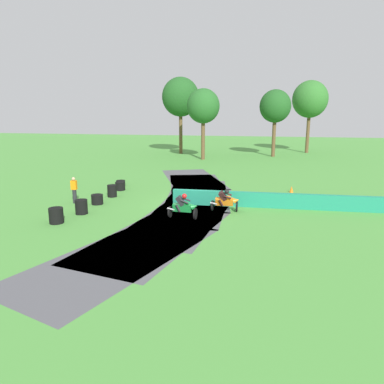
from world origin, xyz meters
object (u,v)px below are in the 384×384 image
Objects in this scene: tire_stack_near at (56,215)px; tire_stack_extra_b at (121,183)px; motorcycle_chase_orange at (226,201)px; tire_stack_mid_b at (97,199)px; motorcycle_lead_green at (184,207)px; tire_stack_mid_a at (81,207)px; track_marshal at (74,190)px; traffic_cone at (291,189)px; tire_stack_far at (112,191)px; tire_stack_extra_a at (120,186)px.

tire_stack_extra_b is at bearing 91.85° from tire_stack_near.
motorcycle_chase_orange is 2.10× the size of tire_stack_near.
motorcycle_lead_green is at bearing -19.01° from tire_stack_mid_b.
tire_stack_mid_a is 2.67m from track_marshal.
motorcycle_chase_orange is at bearing -124.98° from traffic_cone.
motorcycle_chase_orange is at bearing 24.55° from tire_stack_near.
tire_stack_mid_b is at bearing -93.84° from tire_stack_far.
tire_stack_mid_a is at bearing -165.99° from motorcycle_chase_orange.
tire_stack_mid_b is at bearing 160.99° from motorcycle_lead_green.
tire_stack_far is at bearing 51.30° from track_marshal.
track_marshal is at bearing -108.68° from tire_stack_extra_a.
tire_stack_extra_b is 1.54× the size of traffic_cone.
traffic_cone is at bearing -0.13° from tire_stack_extra_b.
tire_stack_extra_b is (-0.31, 9.60, -0.20)m from tire_stack_near.
tire_stack_mid_b reaches higher than tire_stack_extra_b.
track_marshal is (-1.09, 3.97, 0.42)m from tire_stack_near.
motorcycle_chase_orange reaches higher than tire_stack_mid_b.
tire_stack_extra_a is at bearing 91.60° from tire_stack_mid_a.
tire_stack_near is 1.88m from tire_stack_mid_a.
track_marshal is (-1.48, -0.01, 0.52)m from tire_stack_mid_b.
tire_stack_near is at bearing -95.50° from tire_stack_mid_b.
tire_stack_near is 1.18× the size of tire_stack_extra_b.
tire_stack_mid_b is at bearing -82.97° from tire_stack_extra_b.
track_marshal reaches higher than motorcycle_chase_orange.
tire_stack_extra_b is at bearing 95.58° from tire_stack_mid_a.
tire_stack_far is (0.52, 5.98, -0.00)m from tire_stack_near.
traffic_cone is at bearing 55.02° from motorcycle_chase_orange.
tire_stack_far is 12.34m from traffic_cone.
tire_stack_mid_a is at bearing -54.27° from track_marshal.
tire_stack_extra_a is 1.03× the size of tire_stack_extra_b.
motorcycle_chase_orange is 3.82× the size of traffic_cone.
motorcycle_chase_orange is at bearing -15.87° from tire_stack_far.
tire_stack_far is at bearing 144.87° from motorcycle_lead_green.
motorcycle_lead_green reaches higher than motorcycle_chase_orange.
track_marshal reaches higher than tire_stack_mid_a.
tire_stack_mid_a is 0.49× the size of track_marshal.
motorcycle_lead_green is at bearing -138.60° from motorcycle_chase_orange.
motorcycle_lead_green is 6.53m from tire_stack_near.
tire_stack_extra_b is (-0.76, 7.77, -0.20)m from tire_stack_mid_a.
tire_stack_mid_a is 4.16m from tire_stack_far.
track_marshal reaches higher than tire_stack_far.
tire_stack_far reaches higher than traffic_cone.
motorcycle_lead_green is at bearing -35.13° from tire_stack_far.
tire_stack_extra_b is at bearing 179.87° from traffic_cone.
tire_stack_far is at bearing 164.13° from motorcycle_chase_orange.
tire_stack_extra_a is 4.31m from track_marshal.
track_marshal reaches higher than tire_stack_extra_a.
tire_stack_near is 8.03m from tire_stack_extra_a.
motorcycle_chase_orange is 1.03× the size of track_marshal.
tire_stack_near reaches higher than traffic_cone.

